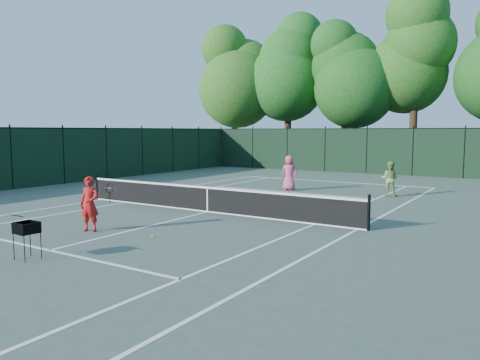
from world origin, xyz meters
The scene contains 21 objects.
ground centered at (0.00, 0.00, 0.00)m, with size 90.00×90.00×0.00m, color #435146.
sideline_doubles_left centered at (-5.49, 0.00, 0.00)m, with size 0.10×23.77×0.01m, color white.
sideline_doubles_right centered at (5.49, 0.00, 0.00)m, with size 0.10×23.77×0.01m, color white.
sideline_singles_left centered at (-4.12, 0.00, 0.00)m, with size 0.10×23.77×0.01m, color white.
sideline_singles_right centered at (4.12, 0.00, 0.00)m, with size 0.10×23.77×0.01m, color white.
baseline_far centered at (0.00, 11.88, 0.00)m, with size 10.97×0.10×0.01m, color white.
service_line_near centered at (0.00, -6.40, 0.00)m, with size 8.23×0.10×0.01m, color white.
service_line_far centered at (0.00, 6.40, 0.00)m, with size 8.23×0.10×0.01m, color white.
center_service_line centered at (0.00, 0.00, 0.00)m, with size 0.10×12.80×0.01m, color white.
tennis_net centered at (0.00, 0.00, 0.48)m, with size 11.69×0.09×1.06m.
fence_far centered at (0.00, 18.00, 1.50)m, with size 24.00×0.05×3.00m, color black.
fence_left centered at (-12.00, 0.00, 1.50)m, with size 0.05×36.00×3.00m, color black.
tree_0 centered at (-13.00, 21.50, 8.16)m, with size 6.40×6.40×13.14m.
tree_1 centered at (-8.00, 22.00, 8.69)m, with size 6.80×6.80×13.98m.
tree_2 centered at (-3.00, 21.80, 7.73)m, with size 6.00×6.00×12.40m.
tree_3 centered at (2.00, 22.30, 9.01)m, with size 7.00×7.00×14.45m.
coach centered at (-0.91, -4.41, 0.80)m, with size 0.79×0.81×1.59m.
player_pink centered at (-0.32, 7.08, 0.85)m, with size 0.91×0.66×1.70m.
player_green centered at (4.35, 7.60, 0.77)m, with size 0.78×0.62×1.54m.
ball_hopper centered at (0.28, -7.15, 0.71)m, with size 0.49×0.49×0.85m.
loose_ball_midcourt centered at (1.14, -4.02, 0.03)m, with size 0.07×0.07×0.07m, color gold.
Camera 1 is at (9.86, -13.22, 2.88)m, focal length 35.00 mm.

